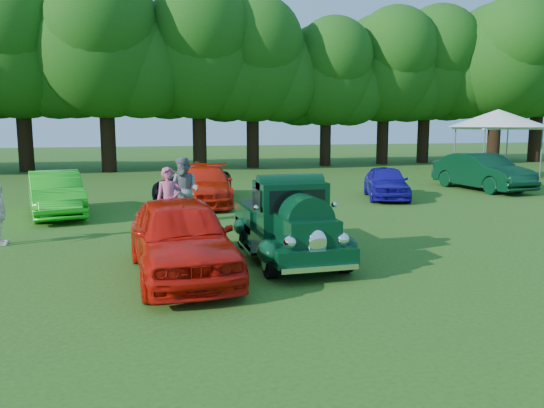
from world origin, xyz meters
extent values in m
plane|color=#254E12|center=(0.00, 0.00, 0.00)|extent=(120.00, 120.00, 0.00)
cylinder|color=black|center=(-0.64, -1.25, 0.34)|extent=(0.20, 0.68, 0.68)
cylinder|color=black|center=(0.88, -1.25, 0.34)|extent=(0.20, 0.68, 0.68)
cylinder|color=black|center=(-0.64, 1.36, 0.34)|extent=(0.20, 0.68, 0.68)
cylinder|color=black|center=(0.88, 1.36, 0.34)|extent=(0.20, 0.68, 0.68)
cube|color=black|center=(0.12, 0.13, 0.48)|extent=(1.57, 4.12, 0.31)
cube|color=black|center=(0.12, -1.11, 0.84)|extent=(1.01, 1.33, 0.57)
cube|color=black|center=(0.12, 0.01, 1.15)|extent=(1.43, 1.05, 1.10)
cube|color=black|center=(0.12, -0.50, 1.35)|extent=(1.19, 0.05, 0.48)
cube|color=black|center=(0.12, 1.38, 0.73)|extent=(1.57, 1.88, 0.53)
cube|color=black|center=(0.12, 1.38, 0.99)|extent=(1.35, 1.65, 0.05)
ellipsoid|color=black|center=(-0.67, -1.25, 0.51)|extent=(0.45, 0.79, 0.45)
ellipsoid|color=black|center=(0.91, -1.25, 0.51)|extent=(0.45, 0.79, 0.45)
ellipsoid|color=black|center=(-0.70, 1.36, 0.50)|extent=(0.35, 0.66, 0.38)
ellipsoid|color=black|center=(0.93, 1.36, 0.50)|extent=(0.35, 0.66, 0.38)
ellipsoid|color=white|center=(0.12, -1.80, 0.73)|extent=(0.37, 0.11, 0.55)
sphere|color=white|center=(-0.39, -1.73, 0.79)|extent=(0.26, 0.26, 0.26)
sphere|color=white|center=(0.63, -1.73, 0.79)|extent=(0.26, 0.26, 0.26)
cube|color=white|center=(0.12, -1.93, 0.31)|extent=(1.48, 0.10, 0.10)
cube|color=white|center=(0.12, 2.32, 0.37)|extent=(1.48, 0.10, 0.10)
imported|color=red|center=(-2.27, -0.65, 0.76)|extent=(2.04, 4.56, 1.52)
imported|color=#18B117|center=(-5.56, 7.19, 0.71)|extent=(2.32, 4.53, 1.42)
imported|color=black|center=(-0.92, 9.49, 0.65)|extent=(3.71, 5.16, 1.30)
imported|color=red|center=(-0.59, 8.49, 0.69)|extent=(2.59, 4.98, 1.38)
imported|color=#160C8E|center=(6.48, 8.15, 0.64)|extent=(2.64, 4.05, 1.28)
imported|color=black|center=(11.84, 9.56, 0.81)|extent=(2.19, 5.07, 1.62)
imported|color=#C14F6E|center=(-2.26, 3.02, 0.91)|extent=(0.68, 0.46, 1.83)
imported|color=slate|center=(-1.68, 4.94, 0.98)|extent=(1.20, 1.15, 1.95)
cube|color=white|center=(14.84, 12.63, 2.71)|extent=(3.70, 3.70, 0.13)
cone|color=white|center=(14.84, 12.63, 3.21)|extent=(5.43, 5.43, 0.88)
cylinder|color=slate|center=(13.18, 11.33, 1.33)|extent=(0.07, 0.07, 2.65)
cylinder|color=slate|center=(13.55, 14.29, 1.33)|extent=(0.07, 0.07, 2.65)
cylinder|color=slate|center=(16.14, 10.96, 1.33)|extent=(0.07, 0.07, 2.65)
cylinder|color=slate|center=(16.51, 13.92, 1.33)|extent=(0.07, 0.07, 2.65)
cylinder|color=black|center=(-9.49, 24.45, 2.20)|extent=(0.88, 0.88, 4.40)
sphere|color=#15440E|center=(-9.49, 24.45, 7.22)|extent=(8.05, 8.05, 8.05)
cylinder|color=black|center=(-4.58, 22.96, 2.22)|extent=(0.89, 0.89, 4.45)
sphere|color=#15440E|center=(-4.58, 22.96, 7.30)|extent=(8.14, 8.14, 8.14)
cylinder|color=black|center=(1.02, 23.57, 2.20)|extent=(0.88, 0.88, 4.40)
sphere|color=#15440E|center=(1.02, 23.57, 7.22)|extent=(8.05, 8.05, 8.05)
cylinder|color=black|center=(4.63, 24.00, 2.08)|extent=(0.83, 0.83, 4.15)
sphere|color=#15440E|center=(4.63, 24.00, 6.81)|extent=(7.60, 7.60, 7.60)
cylinder|color=black|center=(9.88, 24.29, 1.90)|extent=(0.76, 0.76, 3.81)
sphere|color=#15440E|center=(9.88, 24.29, 6.25)|extent=(6.96, 6.96, 6.96)
cylinder|color=black|center=(14.41, 24.64, 2.08)|extent=(0.83, 0.83, 4.17)
sphere|color=#15440E|center=(14.41, 24.64, 6.83)|extent=(7.62, 7.62, 7.62)
cylinder|color=black|center=(17.98, 25.12, 2.15)|extent=(0.86, 0.86, 4.31)
sphere|color=#15440E|center=(17.98, 25.12, 7.06)|extent=(7.87, 7.87, 7.87)
cylinder|color=black|center=(22.43, 22.87, 2.24)|extent=(0.90, 0.90, 4.48)
sphere|color=#15440E|center=(22.43, 22.87, 7.34)|extent=(8.18, 8.18, 8.18)
cylinder|color=black|center=(26.92, 23.93, 2.33)|extent=(0.93, 0.93, 4.66)
sphere|color=#15440E|center=(26.92, 23.93, 7.64)|extent=(8.52, 8.52, 8.52)
camera|label=1|loc=(-3.09, -10.79, 2.93)|focal=35.00mm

